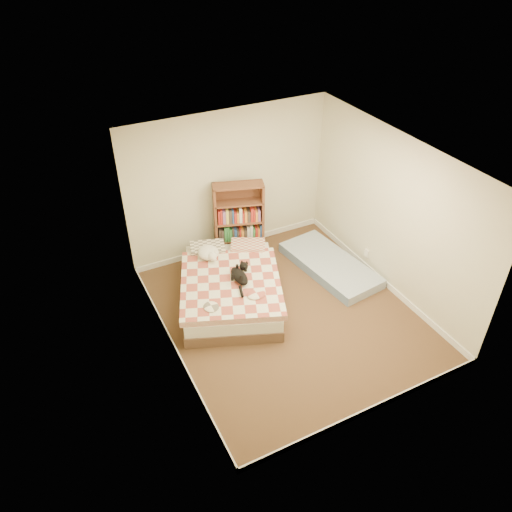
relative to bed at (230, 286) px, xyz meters
name	(u,v)px	position (x,y,z in m)	size (l,w,h in m)	color
room	(290,248)	(0.61, -0.70, 0.96)	(3.51, 4.01, 2.51)	#4C3220
bed	(230,286)	(0.00, 0.00, 0.00)	(2.02, 2.35, 0.53)	brown
bookshelf	(238,229)	(0.63, 1.02, 0.28)	(0.90, 0.52, 1.37)	#562E1D
floor_mattress	(330,265)	(1.80, -0.06, -0.16)	(0.81, 1.79, 0.16)	#6A87B2
black_cat	(239,275)	(0.08, -0.16, 0.31)	(0.43, 0.72, 0.16)	black
white_dog	(209,253)	(-0.10, 0.54, 0.32)	(0.48, 0.48, 0.17)	white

